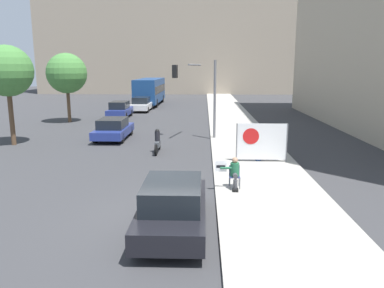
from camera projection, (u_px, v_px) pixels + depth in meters
name	position (u px, v px, depth m)	size (l,w,h in m)	color
ground_plane	(166.00, 217.00, 11.72)	(160.00, 160.00, 0.00)	#38383A
sidewalk_curb	(239.00, 133.00, 26.27)	(4.06, 90.00, 0.12)	#A8A399
building_backdrop_far	(187.00, 23.00, 67.87)	(52.00, 12.00, 25.08)	gray
seated_protester	(234.00, 172.00, 14.07)	(0.95, 0.77, 1.18)	#474C56
pedestrian_behind	(259.00, 143.00, 18.18)	(0.34, 0.34, 1.75)	#334775
protest_banner	(261.00, 142.00, 17.97)	(2.45, 0.06, 1.87)	slate
traffic_light_pole	(198.00, 85.00, 24.01)	(2.86, 2.62, 4.94)	slate
parked_car_curbside	(173.00, 206.00, 10.66)	(1.85, 4.41, 1.49)	black
car_on_road_nearest	(113.00, 129.00, 24.34)	(1.87, 4.46, 1.38)	navy
car_on_road_midblock	(120.00, 110.00, 34.66)	(1.73, 4.13, 1.52)	navy
car_on_road_distant	(142.00, 104.00, 39.88)	(1.86, 4.67, 1.51)	white
city_bus_on_road	(150.00, 90.00, 46.43)	(2.60, 10.61, 3.21)	navy
motorcycle_on_road	(158.00, 142.00, 20.56)	(0.28, 2.09, 1.32)	#565B60
street_tree_near_curb	(7.00, 71.00, 21.80)	(2.99, 2.99, 5.90)	brown
street_tree_midblock	(67.00, 73.00, 31.18)	(3.34, 3.34, 5.79)	brown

